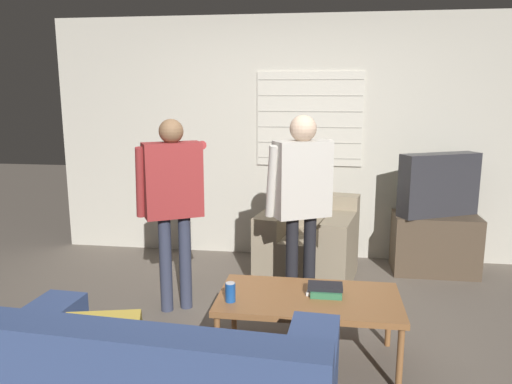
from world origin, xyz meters
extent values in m
plane|color=#665B51|center=(0.00, 0.00, 0.00)|extent=(16.00, 16.00, 0.00)
cube|color=#BCB7A8|center=(0.00, 2.03, 1.27)|extent=(5.20, 0.06, 2.55)
cube|color=beige|center=(0.17, 1.99, 1.49)|extent=(1.10, 0.02, 0.97)
cube|color=gray|center=(0.17, 1.98, 1.08)|extent=(1.08, 0.00, 0.01)
cube|color=gray|center=(0.17, 1.98, 1.25)|extent=(1.08, 0.00, 0.01)
cube|color=gray|center=(0.17, 1.98, 1.41)|extent=(1.08, 0.00, 0.01)
cube|color=gray|center=(0.17, 1.98, 1.57)|extent=(1.08, 0.00, 0.01)
cube|color=gray|center=(0.17, 1.98, 1.73)|extent=(1.08, 0.00, 0.01)
cube|color=gray|center=(0.17, 1.98, 1.90)|extent=(1.08, 0.00, 0.01)
cube|color=#384C7F|center=(-0.43, -1.48, 0.63)|extent=(1.69, 0.31, 0.37)
cube|color=#384C7F|center=(-1.13, -1.14, 0.54)|extent=(0.29, 0.82, 0.20)
cube|color=#384C7F|center=(0.30, -1.23, 0.54)|extent=(0.29, 0.82, 0.20)
cube|color=#B29338|center=(-0.71, -1.12, 0.54)|extent=(0.40, 0.30, 0.37)
cube|color=gray|center=(0.20, 1.27, 0.23)|extent=(0.99, 0.94, 0.46)
cube|color=gray|center=(0.26, 1.56, 0.63)|extent=(0.88, 0.36, 0.34)
cube|color=gray|center=(0.50, 1.21, 0.56)|extent=(0.39, 0.83, 0.21)
cube|color=gray|center=(-0.10, 1.33, 0.56)|extent=(0.39, 0.83, 0.21)
cube|color=brown|center=(0.27, -0.20, 0.44)|extent=(1.19, 0.64, 0.04)
cylinder|color=brown|center=(-0.29, 0.08, 0.21)|extent=(0.04, 0.04, 0.42)
cylinder|color=brown|center=(0.82, 0.08, 0.21)|extent=(0.04, 0.04, 0.42)
cylinder|color=brown|center=(-0.29, -0.48, 0.21)|extent=(0.04, 0.04, 0.42)
cylinder|color=brown|center=(0.82, -0.48, 0.21)|extent=(0.04, 0.04, 0.42)
cube|color=#4C3D2D|center=(1.44, 1.66, 0.29)|extent=(0.81, 0.46, 0.59)
cube|color=#2D2D33|center=(1.44, 1.66, 0.89)|extent=(0.81, 0.54, 0.61)
cube|color=#3D4738|center=(1.39, 1.75, 0.89)|extent=(0.62, 0.32, 0.50)
cylinder|color=#33384C|center=(-0.92, 0.42, 0.40)|extent=(0.10, 0.10, 0.79)
cylinder|color=#33384C|center=(-0.77, 0.50, 0.40)|extent=(0.10, 0.10, 0.79)
cube|color=maroon|center=(-0.85, 0.46, 1.09)|extent=(0.49, 0.40, 0.59)
sphere|color=#846042|center=(-0.85, 0.46, 1.47)|extent=(0.19, 0.19, 0.19)
cylinder|color=maroon|center=(-1.08, 0.38, 1.08)|extent=(0.14, 0.17, 0.57)
cylinder|color=maroon|center=(-0.76, 0.82, 1.29)|extent=(0.34, 0.53, 0.20)
cube|color=black|center=(-0.90, 1.06, 1.22)|extent=(0.06, 0.07, 0.13)
cylinder|color=black|center=(0.10, 0.53, 0.40)|extent=(0.10, 0.10, 0.80)
cylinder|color=black|center=(0.24, 0.61, 0.40)|extent=(0.10, 0.10, 0.80)
cube|color=beige|center=(0.17, 0.57, 1.10)|extent=(0.48, 0.39, 0.60)
sphere|color=beige|center=(0.17, 0.57, 1.50)|extent=(0.21, 0.21, 0.21)
cylinder|color=beige|center=(-0.06, 0.49, 1.09)|extent=(0.14, 0.17, 0.58)
cylinder|color=beige|center=(0.25, 0.93, 1.28)|extent=(0.33, 0.53, 0.25)
cube|color=black|center=(0.12, 1.16, 1.19)|extent=(0.07, 0.08, 0.13)
cube|color=#33754C|center=(0.38, -0.17, 0.48)|extent=(0.20, 0.14, 0.04)
cube|color=black|center=(0.37, -0.15, 0.51)|extent=(0.23, 0.14, 0.03)
cylinder|color=#194C9E|center=(-0.23, -0.35, 0.52)|extent=(0.07, 0.07, 0.12)
cylinder|color=silver|center=(-0.23, -0.35, 0.58)|extent=(0.06, 0.06, 0.00)
cube|color=white|center=(0.27, -0.14, 0.47)|extent=(0.06, 0.13, 0.02)
camera|label=1|loc=(0.36, -3.29, 1.78)|focal=35.00mm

